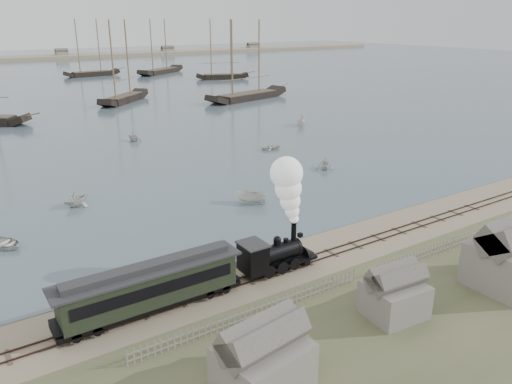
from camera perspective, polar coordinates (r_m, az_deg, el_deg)
ground at (r=44.90m, az=2.11°, el=-7.59°), size 600.00×600.00×0.00m
harbor_water at (r=204.90m, az=-27.17°, el=11.58°), size 600.00×336.00×0.06m
rail_track at (r=43.46m, az=3.65°, el=-8.53°), size 120.00×1.80×0.16m
picket_fence_west at (r=36.72m, az=0.07°, el=-14.26°), size 19.00×0.10×1.20m
picket_fence_east at (r=48.21m, az=19.79°, el=-6.83°), size 15.00×0.10×1.20m
shed_mid at (r=38.42m, az=15.35°, el=-13.37°), size 4.00×3.50×3.60m
shed_right at (r=45.57m, az=26.68°, el=-9.40°), size 6.00×5.00×5.10m
locomotive at (r=41.52m, az=3.56°, el=-3.35°), size 7.53×2.81×9.39m
passenger_coach at (r=37.21m, az=-11.98°, el=-10.40°), size 13.84×2.67×3.36m
beached_dinghy at (r=44.07m, az=-0.31°, el=-7.46°), size 4.39×5.17×0.91m
rowboat_0 at (r=52.21m, az=-26.81°, el=-5.23°), size 4.78×4.38×0.81m
rowboat_1 at (r=60.05m, az=-19.87°, el=-0.70°), size 3.99×4.22×1.75m
rowboat_2 at (r=57.31m, az=-0.61°, el=-0.57°), size 4.00×3.61×1.52m
rowboat_3 at (r=81.28m, az=1.81°, el=5.13°), size 2.68×3.52×0.68m
rowboat_4 at (r=71.06m, az=7.86°, el=3.24°), size 3.95×3.88×1.58m
rowboat_5 at (r=100.17m, az=5.15°, el=8.05°), size 4.03×4.05×1.60m
rowboat_7 at (r=89.27m, az=-13.83°, el=6.18°), size 3.69×3.40×1.63m
schooner_3 at (r=131.51m, az=-15.17°, el=14.21°), size 17.60×16.79×20.00m
schooner_4 at (r=131.45m, az=-1.00°, el=14.84°), size 26.41×12.03×20.00m
schooner_5 at (r=177.12m, az=-3.93°, el=15.96°), size 18.32×9.71×20.00m
schooner_8 at (r=195.55m, az=-18.51°, el=15.37°), size 20.15×6.00×20.00m
schooner_9 at (r=198.64m, az=-10.98°, el=16.03°), size 23.51×18.28×20.00m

